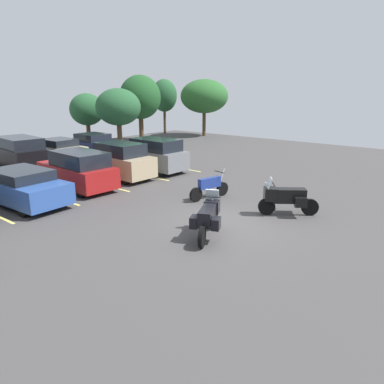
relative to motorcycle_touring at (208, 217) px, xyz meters
The scene contains 17 objects.
ground 1.42m from the motorcycle_touring, ahead, with size 44.00×44.00×0.10m, color #423F3F.
motorcycle_touring is the anchor object (origin of this frame).
motorcycle_second 3.68m from the motorcycle_touring, 16.51° to the right, with size 1.50×1.91×1.46m.
motorcycle_third 4.27m from the motorcycle_touring, 35.64° to the left, with size 2.12×0.72×1.26m.
parking_stripes 8.55m from the motorcycle_touring, 85.88° to the left, with size 13.79×4.88×0.01m.
car_blue 8.42m from the motorcycle_touring, 104.55° to the left, with size 2.16×4.88×1.49m.
car_red 8.43m from the motorcycle_touring, 84.39° to the left, with size 2.04×4.47×1.84m.
car_tan 9.31m from the motorcycle_touring, 67.80° to the left, with size 1.86×4.31×1.91m.
car_grey 10.27m from the motorcycle_touring, 54.73° to the left, with size 1.91×4.32×1.90m.
car_far_black 15.52m from the motorcycle_touring, 84.58° to the left, with size 2.34×4.76×1.88m.
car_far_champagne 16.21m from the motorcycle_touring, 74.96° to the left, with size 1.93×4.25×1.47m.
car_far_navy 17.15m from the motorcycle_touring, 66.13° to the left, with size 1.95×4.54×1.56m.
tree_rear 23.96m from the motorcycle_touring, 51.88° to the left, with size 3.75×3.75×5.89m.
tree_far_left 26.80m from the motorcycle_touring, 37.58° to the left, with size 4.78×4.78×5.61m.
tree_center 23.59m from the motorcycle_touring, 63.48° to the left, with size 2.95×2.95×4.31m.
tree_far_right 20.08m from the motorcycle_touring, 57.98° to the left, with size 3.59×3.59×4.72m.
tree_center_right 29.50m from the motorcycle_touring, 45.95° to the left, with size 2.72×2.72×5.68m.
Camera 1 is at (-10.17, -6.71, 4.65)m, focal length 34.11 mm.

